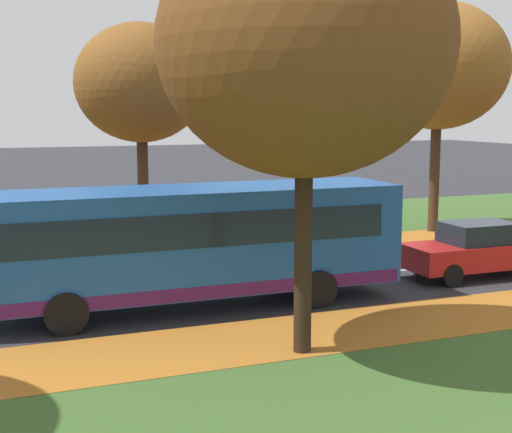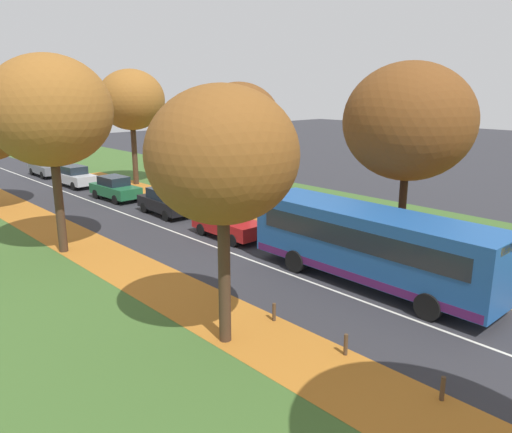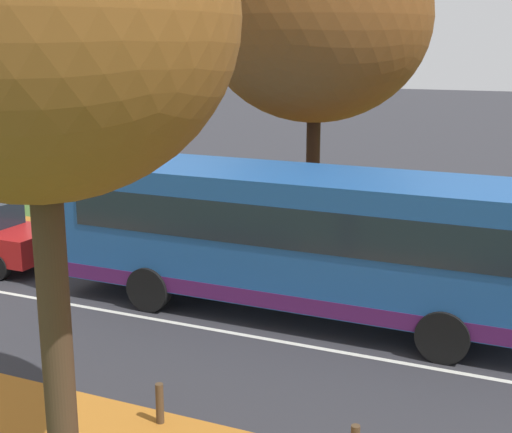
% 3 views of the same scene
% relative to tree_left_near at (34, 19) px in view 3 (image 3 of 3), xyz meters
% --- Properties ---
extents(leaf_litter_left, '(2.80, 60.00, 0.00)m').
position_rel_tree_left_near_xyz_m(leaf_litter_left, '(0.93, 1.90, -5.73)').
color(leaf_litter_left, '#B26B23').
rests_on(leaf_litter_left, grass_verge_left).
extents(grass_verge_right, '(12.00, 90.00, 0.01)m').
position_rel_tree_left_near_xyz_m(grass_verge_right, '(14.73, 7.90, -5.74)').
color(grass_verge_right, '#3D6028').
rests_on(grass_verge_right, ground).
extents(leaf_litter_right, '(2.80, 60.00, 0.00)m').
position_rel_tree_left_near_xyz_m(leaf_litter_right, '(10.13, 1.90, -5.73)').
color(leaf_litter_right, '#B26B23').
rests_on(leaf_litter_right, grass_verge_right).
extents(tree_left_near, '(4.39, 4.39, 7.74)m').
position_rel_tree_left_near_xyz_m(tree_left_near, '(0.00, 0.00, 0.00)').
color(tree_left_near, '#422D1E').
rests_on(tree_left_near, ground).
extents(tree_right_near, '(5.74, 5.74, 8.72)m').
position_rel_tree_left_near_xyz_m(tree_right_near, '(11.14, 0.76, 0.38)').
color(tree_right_near, black).
rests_on(tree_right_near, ground).
extents(bollard_sixth, '(0.12, 0.12, 0.64)m').
position_rel_tree_left_near_xyz_m(bollard_sixth, '(2.03, -0.10, -5.42)').
color(bollard_sixth, '#4C3823').
rests_on(bollard_sixth, ground).
extents(bus, '(2.73, 10.42, 2.98)m').
position_rel_tree_left_near_xyz_m(bus, '(7.10, -0.37, -4.04)').
color(bus, '#1E5199').
rests_on(bus, ground).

